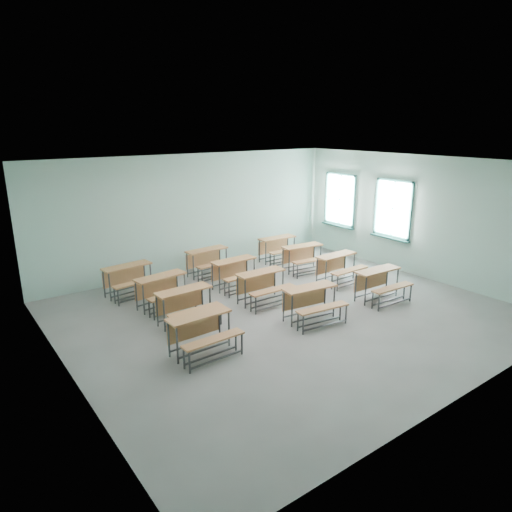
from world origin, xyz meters
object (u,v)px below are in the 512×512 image
(desk_unit_r0c2, at_px, (381,280))
(desk_unit_r2c1, at_px, (236,270))
(desk_unit_r0c1, at_px, (312,299))
(desk_unit_r1c0, at_px, (186,302))
(desk_unit_r0c0, at_px, (202,329))
(desk_unit_r2c2, at_px, (304,254))
(desk_unit_r1c1, at_px, (263,283))
(desk_unit_r3c1, at_px, (209,258))
(desk_unit_r2c0, at_px, (163,287))
(desk_unit_r3c2, at_px, (279,246))
(desk_unit_r1c2, at_px, (339,264))
(desk_unit_r3c0, at_px, (130,276))

(desk_unit_r0c2, bearing_deg, desk_unit_r2c1, 132.91)
(desk_unit_r0c1, height_order, desk_unit_r1c0, same)
(desk_unit_r0c0, height_order, desk_unit_r0c2, same)
(desk_unit_r0c1, height_order, desk_unit_r2c2, same)
(desk_unit_r0c0, relative_size, desk_unit_r1c0, 1.00)
(desk_unit_r1c1, bearing_deg, desk_unit_r3c1, 90.99)
(desk_unit_r1c1, height_order, desk_unit_r2c2, same)
(desk_unit_r1c1, xyz_separation_m, desk_unit_r2c0, (-1.96, 1.08, 0.00))
(desk_unit_r0c0, bearing_deg, desk_unit_r3c1, 56.13)
(desk_unit_r1c1, xyz_separation_m, desk_unit_r2c2, (2.32, 1.18, 0.00))
(desk_unit_r0c0, xyz_separation_m, desk_unit_r1c1, (2.33, 1.29, 0.00))
(desk_unit_r2c2, distance_m, desk_unit_r3c2, 1.14)
(desk_unit_r3c2, bearing_deg, desk_unit_r1c0, -150.51)
(desk_unit_r0c1, xyz_separation_m, desk_unit_r2c2, (2.11, 2.58, 0.00))
(desk_unit_r0c1, distance_m, desk_unit_r3c2, 4.29)
(desk_unit_r1c2, xyz_separation_m, desk_unit_r2c0, (-4.38, 1.11, 0.00))
(desk_unit_r0c0, distance_m, desk_unit_r3c1, 4.37)
(desk_unit_r2c0, xyz_separation_m, desk_unit_r2c2, (4.27, 0.10, 0.00))
(desk_unit_r3c1, xyz_separation_m, desk_unit_r3c2, (2.35, -0.09, 0.00))
(desk_unit_r3c2, bearing_deg, desk_unit_r2c0, -162.74)
(desk_unit_r0c0, relative_size, desk_unit_r3c1, 0.98)
(desk_unit_r1c2, relative_size, desk_unit_r3c0, 0.96)
(desk_unit_r1c0, height_order, desk_unit_r1c1, same)
(desk_unit_r3c0, bearing_deg, desk_unit_r2c0, -81.04)
(desk_unit_r2c0, bearing_deg, desk_unit_r3c1, 27.15)
(desk_unit_r0c2, relative_size, desk_unit_r2c0, 0.96)
(desk_unit_r3c0, height_order, desk_unit_r3c2, same)
(desk_unit_r0c0, height_order, desk_unit_r2c1, same)
(desk_unit_r0c2, xyz_separation_m, desk_unit_r1c1, (-2.28, 1.48, 0.00))
(desk_unit_r0c0, relative_size, desk_unit_r2c1, 1.00)
(desk_unit_r0c0, xyz_separation_m, desk_unit_r2c2, (4.65, 2.47, 0.00))
(desk_unit_r2c0, bearing_deg, desk_unit_r0c1, -55.82)
(desk_unit_r1c0, distance_m, desk_unit_r3c0, 2.28)
(desk_unit_r3c1, bearing_deg, desk_unit_r0c1, -90.37)
(desk_unit_r0c0, relative_size, desk_unit_r2c0, 0.95)
(desk_unit_r2c2, bearing_deg, desk_unit_r2c0, -171.92)
(desk_unit_r0c2, height_order, desk_unit_r2c1, same)
(desk_unit_r0c1, bearing_deg, desk_unit_r0c0, -175.26)
(desk_unit_r1c1, bearing_deg, desk_unit_r3c0, 136.14)
(desk_unit_r1c0, relative_size, desk_unit_r2c2, 0.95)
(desk_unit_r1c1, bearing_deg, desk_unit_r0c0, -150.08)
(desk_unit_r0c0, height_order, desk_unit_r1c0, same)
(desk_unit_r1c0, xyz_separation_m, desk_unit_r1c2, (4.38, -0.03, 0.00))
(desk_unit_r1c0, distance_m, desk_unit_r2c1, 2.31)
(desk_unit_r3c2, bearing_deg, desk_unit_r0c2, -89.90)
(desk_unit_r2c0, height_order, desk_unit_r2c1, same)
(desk_unit_r3c1, bearing_deg, desk_unit_r3c0, -179.83)
(desk_unit_r0c1, height_order, desk_unit_r2c0, same)
(desk_unit_r0c1, xyz_separation_m, desk_unit_r3c2, (2.15, 3.72, 0.00))
(desk_unit_r0c2, relative_size, desk_unit_r3c0, 0.97)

